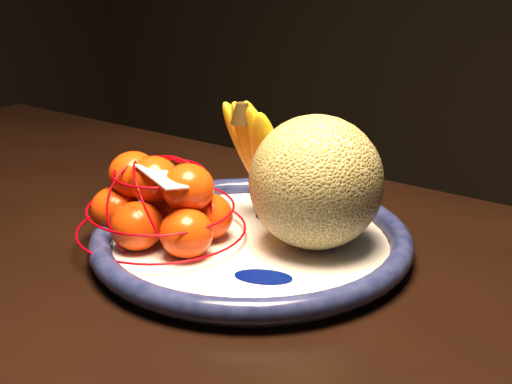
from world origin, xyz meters
The scene contains 6 objects.
dining_table centered at (0.03, 0.11, 0.64)m, with size 1.48×0.94×0.72m.
fruit_bowl centered at (0.16, 0.21, 0.73)m, with size 0.36×0.36×0.03m.
cantaloupe centered at (0.22, 0.24, 0.81)m, with size 0.15×0.15×0.15m, color olive.
banana_bunch centered at (0.13, 0.28, 0.81)m, with size 0.10×0.10×0.16m.
mandarin_bag centered at (0.06, 0.16, 0.77)m, with size 0.23×0.23×0.12m.
price_tag centered at (0.08, 0.14, 0.82)m, with size 0.07×0.03×0.00m, color white.
Camera 1 is at (0.56, -0.41, 1.06)m, focal length 50.00 mm.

